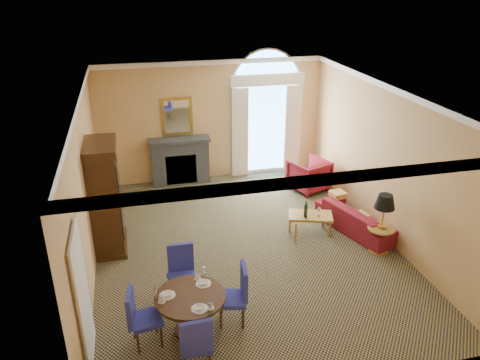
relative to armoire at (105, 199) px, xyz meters
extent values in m
plane|color=#16123B|center=(2.72, -0.68, -1.10)|extent=(7.50, 7.50, 0.00)
cube|color=tan|center=(2.72, 3.07, 0.50)|extent=(6.00, 0.04, 3.20)
cube|color=tan|center=(-0.28, -0.68, 0.50)|extent=(0.04, 7.50, 3.20)
cube|color=tan|center=(5.72, -0.68, 0.50)|extent=(0.04, 7.50, 3.20)
cube|color=white|center=(2.72, -0.68, 2.10)|extent=(6.00, 7.50, 0.04)
cube|color=white|center=(2.72, -0.68, 2.04)|extent=(6.00, 7.50, 0.12)
cube|color=white|center=(-0.24, -3.08, -0.07)|extent=(0.08, 0.90, 2.06)
cube|color=#3D4248|center=(1.82, 2.87, -0.50)|extent=(1.50, 0.40, 1.20)
cube|color=#3D4248|center=(1.82, 2.84, 0.14)|extent=(1.60, 0.46, 0.08)
cube|color=gold|center=(1.82, 3.04, 0.70)|extent=(0.80, 0.04, 1.00)
cube|color=white|center=(1.82, 3.02, 0.70)|extent=(0.64, 0.02, 0.84)
cube|color=white|center=(4.22, 3.05, 0.15)|extent=(1.90, 0.04, 2.50)
cube|color=#98CFFF|center=(4.22, 3.04, 0.15)|extent=(1.70, 0.02, 2.30)
cylinder|color=white|center=(4.22, 3.05, 1.40)|extent=(1.90, 0.04, 1.90)
cube|color=beige|center=(3.47, 2.93, 0.15)|extent=(0.45, 0.06, 2.45)
cube|color=beige|center=(4.97, 2.93, 0.15)|extent=(0.45, 0.06, 2.45)
cube|color=beige|center=(4.22, 2.93, 1.55)|extent=(2.00, 0.08, 0.30)
cube|color=#321B0B|center=(0.00, 0.00, -0.04)|extent=(0.58, 1.05, 2.10)
cube|color=#321B0B|center=(0.00, 0.00, 1.09)|extent=(0.65, 1.16, 0.17)
cube|color=#321B0B|center=(0.00, 0.00, -1.04)|extent=(0.65, 1.16, 0.11)
cylinder|color=#321B0B|center=(1.28, -2.90, -0.43)|extent=(1.10, 1.10, 0.05)
cylinder|color=#321B0B|center=(1.28, -2.90, -0.77)|extent=(0.15, 0.15, 0.65)
cylinder|color=#321B0B|center=(1.28, -2.90, -1.07)|extent=(0.55, 0.55, 0.05)
cylinder|color=white|center=(1.52, -2.66, -0.40)|extent=(0.25, 0.25, 0.01)
imported|color=white|center=(1.52, -2.66, -0.37)|extent=(0.15, 0.15, 0.04)
imported|color=white|center=(1.46, -2.51, -0.36)|extent=(0.09, 0.09, 0.07)
cylinder|color=white|center=(0.94, -2.81, -0.40)|extent=(0.25, 0.25, 0.01)
imported|color=white|center=(0.94, -2.81, -0.37)|extent=(0.15, 0.15, 0.04)
imported|color=white|center=(0.84, -2.95, -0.36)|extent=(0.09, 0.09, 0.07)
cylinder|color=white|center=(1.37, -3.24, -0.40)|extent=(0.25, 0.25, 0.01)
imported|color=white|center=(1.37, -3.24, -0.37)|extent=(0.15, 0.15, 0.04)
imported|color=white|center=(1.53, -3.26, -0.36)|extent=(0.09, 0.09, 0.07)
cube|color=#262B98|center=(1.26, -2.09, -0.65)|extent=(0.54, 0.54, 0.08)
cube|color=#262B98|center=(1.26, -1.89, -0.36)|extent=(0.45, 0.08, 0.54)
cylinder|color=#321B0B|center=(1.39, -1.88, -0.89)|extent=(0.04, 0.04, 0.41)
cylinder|color=#321B0B|center=(1.05, -1.96, -0.89)|extent=(0.04, 0.04, 0.41)
cylinder|color=#321B0B|center=(1.47, -2.22, -0.89)|extent=(0.04, 0.04, 0.41)
cylinder|color=#321B0B|center=(1.13, -2.30, -0.89)|extent=(0.04, 0.04, 0.41)
cube|color=#262B98|center=(1.24, -3.66, -0.65)|extent=(0.48, 0.48, 0.08)
cube|color=#262B98|center=(1.23, -3.86, -0.36)|extent=(0.45, 0.09, 0.54)
cylinder|color=#321B0B|center=(1.08, -3.47, -0.89)|extent=(0.04, 0.04, 0.41)
cylinder|color=#321B0B|center=(1.43, -3.50, -0.89)|extent=(0.04, 0.04, 0.41)
cube|color=#262B98|center=(1.95, -2.83, -0.65)|extent=(0.54, 0.54, 0.08)
cube|color=#262B98|center=(2.15, -2.80, -0.36)|extent=(0.12, 0.45, 0.54)
cylinder|color=#321B0B|center=(2.08, -3.04, -0.89)|extent=(0.04, 0.04, 0.41)
cylinder|color=#321B0B|center=(2.16, -2.70, -0.89)|extent=(0.04, 0.04, 0.41)
cylinder|color=#321B0B|center=(1.74, -2.96, -0.89)|extent=(0.04, 0.04, 0.41)
cylinder|color=#321B0B|center=(1.82, -2.62, -0.89)|extent=(0.04, 0.04, 0.41)
cube|color=#262B98|center=(0.59, -3.00, -0.65)|extent=(0.51, 0.51, 0.08)
cube|color=#262B98|center=(0.39, -3.03, -0.36)|extent=(0.13, 0.45, 0.54)
cylinder|color=#321B0B|center=(0.39, -2.85, -0.89)|extent=(0.04, 0.04, 0.41)
cylinder|color=#321B0B|center=(0.44, -3.20, -0.89)|extent=(0.04, 0.04, 0.41)
cylinder|color=#321B0B|center=(0.74, -2.80, -0.89)|extent=(0.04, 0.04, 0.41)
cylinder|color=#321B0B|center=(0.79, -3.15, -0.89)|extent=(0.04, 0.04, 0.41)
imported|color=maroon|center=(5.27, -0.59, -0.81)|extent=(1.35, 2.12, 0.58)
imported|color=maroon|center=(5.00, 1.67, -0.69)|extent=(1.13, 1.15, 0.82)
cube|color=#AF7F34|center=(4.20, -0.50, -0.65)|extent=(1.04, 0.78, 0.05)
cylinder|color=#AF7F34|center=(3.80, -0.68, -0.89)|extent=(0.05, 0.05, 0.41)
cylinder|color=#AF7F34|center=(4.59, -0.68, -0.89)|extent=(0.05, 0.05, 0.41)
cylinder|color=#AF7F34|center=(3.80, -0.31, -0.89)|extent=(0.05, 0.05, 0.41)
cylinder|color=#AF7F34|center=(4.59, -0.31, -0.89)|extent=(0.05, 0.05, 0.41)
cylinder|color=#AF7F34|center=(5.32, -1.47, -0.57)|extent=(0.55, 0.55, 0.04)
cylinder|color=#AF7F34|center=(5.32, -1.47, -0.84)|extent=(0.07, 0.07, 0.51)
cylinder|color=#AF7F34|center=(5.32, -1.47, -1.08)|extent=(0.40, 0.40, 0.04)
camera|label=1|loc=(0.66, -8.72, 4.13)|focal=35.00mm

